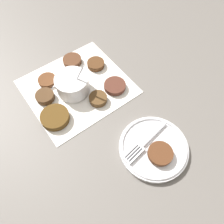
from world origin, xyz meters
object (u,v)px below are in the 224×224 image
Objects in this scene: sauce_bowl at (72,85)px; fritter_on_plate at (160,153)px; serving_plate at (154,148)px; fork at (142,145)px.

fritter_on_plate is at bearing 112.57° from sauce_bowl.
serving_plate is 0.04m from fork.
fritter_on_plate is 0.41× the size of fork.
fork is (0.03, -0.02, 0.01)m from serving_plate.
serving_plate is at bearing -87.05° from fritter_on_plate.
fritter_on_plate is 0.05m from fork.
fritter_on_plate is at bearing 126.01° from fork.
fritter_on_plate reaches higher than serving_plate.
fritter_on_plate is (-0.00, 0.03, 0.02)m from serving_plate.
sauce_bowl is 0.32m from serving_plate.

